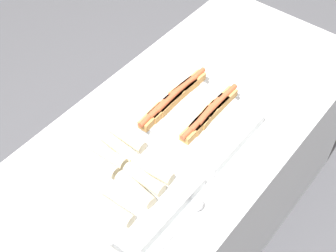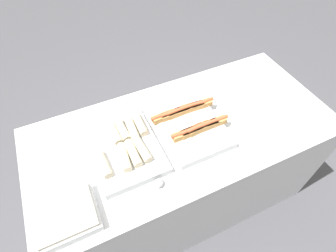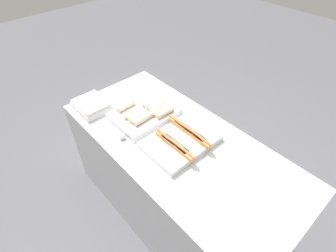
{
  "view_description": "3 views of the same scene",
  "coord_description": "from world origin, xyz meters",
  "px_view_note": "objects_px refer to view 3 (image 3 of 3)",
  "views": [
    {
      "loc": [
        -1.04,
        -0.75,
        2.36
      ],
      "look_at": [
        -0.11,
        0.0,
        0.98
      ],
      "focal_mm": 50.0,
      "sensor_mm": 36.0,
      "label": 1
    },
    {
      "loc": [
        -0.51,
        -0.87,
        2.13
      ],
      "look_at": [
        -0.11,
        0.0,
        0.98
      ],
      "focal_mm": 28.0,
      "sensor_mm": 36.0,
      "label": 2
    },
    {
      "loc": [
        0.93,
        -0.93,
        2.24
      ],
      "look_at": [
        -0.11,
        0.0,
        0.98
      ],
      "focal_mm": 28.0,
      "sensor_mm": 36.0,
      "label": 3
    }
  ],
  "objects_px": {
    "tray_wraps": "(146,113)",
    "serving_spoon_near": "(121,135)",
    "tray_side_front": "(92,105)",
    "tray_hotdogs": "(181,140)"
  },
  "relations": [
    {
      "from": "serving_spoon_near",
      "to": "tray_hotdogs",
      "type": "bearing_deg",
      "value": 39.53
    },
    {
      "from": "tray_side_front",
      "to": "serving_spoon_near",
      "type": "relative_size",
      "value": 1.17
    },
    {
      "from": "tray_hotdogs",
      "to": "tray_side_front",
      "type": "relative_size",
      "value": 1.79
    },
    {
      "from": "tray_wraps",
      "to": "serving_spoon_near",
      "type": "height_order",
      "value": "tray_wraps"
    },
    {
      "from": "tray_side_front",
      "to": "tray_wraps",
      "type": "bearing_deg",
      "value": 35.03
    },
    {
      "from": "tray_hotdogs",
      "to": "tray_wraps",
      "type": "distance_m",
      "value": 0.4
    },
    {
      "from": "tray_hotdogs",
      "to": "serving_spoon_near",
      "type": "distance_m",
      "value": 0.44
    },
    {
      "from": "tray_wraps",
      "to": "serving_spoon_near",
      "type": "distance_m",
      "value": 0.29
    },
    {
      "from": "tray_hotdogs",
      "to": "serving_spoon_near",
      "type": "relative_size",
      "value": 2.1
    },
    {
      "from": "tray_hotdogs",
      "to": "tray_side_front",
      "type": "height_order",
      "value": "tray_hotdogs"
    }
  ]
}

